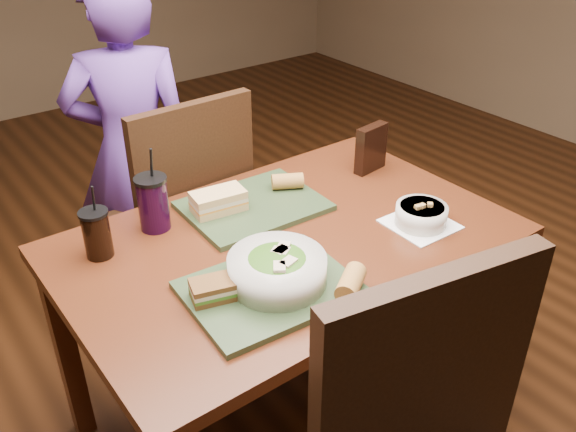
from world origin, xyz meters
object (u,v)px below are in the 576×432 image
object	(u,v)px
baguette_near	(351,283)
chip_bag	(371,148)
dining_table	(288,262)
salad_bowl	(277,268)
sandwich_far	(218,201)
sandwich_near	(213,290)
diner	(134,152)
cup_berry	(153,203)
soup_bowl	(421,215)
chair_far	(185,214)
cup_cola	(97,233)
tray_near	(270,289)
baguette_far	(287,181)
tray_far	(253,206)

from	to	relation	value
baguette_near	chip_bag	xyz separation A→B (m)	(0.54, 0.50, 0.04)
dining_table	chip_bag	bearing A→B (deg)	19.48
salad_bowl	sandwich_far	world-z (taller)	salad_bowl
sandwich_far	sandwich_near	bearing A→B (deg)	-123.38
diner	sandwich_far	size ratio (longest dim) A/B	8.06
cup_berry	soup_bowl	bearing A→B (deg)	-35.89
diner	cup_berry	bearing A→B (deg)	95.02
chair_far	cup_cola	distance (m)	0.59
dining_table	sandwich_far	xyz separation A→B (m)	(-0.10, 0.23, 0.14)
tray_near	sandwich_near	bearing A→B (deg)	161.02
dining_table	sandwich_far	world-z (taller)	sandwich_far
tray_near	baguette_far	bearing A→B (deg)	48.22
cup_berry	dining_table	bearing A→B (deg)	-44.24
tray_far	sandwich_near	xyz separation A→B (m)	(-0.35, -0.33, 0.03)
diner	tray_near	bearing A→B (deg)	107.02
tray_far	soup_bowl	world-z (taller)	soup_bowl
tray_far	salad_bowl	size ratio (longest dim) A/B	1.65
salad_bowl	tray_far	bearing A→B (deg)	64.25
baguette_far	chip_bag	bearing A→B (deg)	-6.65
chair_far	tray_far	bearing A→B (deg)	-80.71
dining_table	soup_bowl	xyz separation A→B (m)	(0.36, -0.19, 0.13)
dining_table	cup_cola	bearing A→B (deg)	153.34
dining_table	salad_bowl	bearing A→B (deg)	-133.59
chair_far	sandwich_far	xyz separation A→B (m)	(-0.05, -0.34, 0.22)
tray_far	chip_bag	bearing A→B (deg)	-2.61
diner	chip_bag	size ratio (longest dim) A/B	8.34
chair_far	sandwich_near	world-z (taller)	chair_far
dining_table	baguette_far	bearing A→B (deg)	53.29
chair_far	cup_berry	distance (m)	0.45
chair_far	diner	size ratio (longest dim) A/B	0.74
diner	chair_far	bearing A→B (deg)	116.09
cup_berry	diner	bearing A→B (deg)	71.25
baguette_far	baguette_near	bearing A→B (deg)	-111.06
tray_far	salad_bowl	distance (m)	0.42
cup_berry	chip_bag	xyz separation A→B (m)	(0.78, -0.10, -0.00)
salad_bowl	sandwich_near	world-z (taller)	salad_bowl
chair_far	tray_far	size ratio (longest dim) A/B	2.47
sandwich_far	cup_berry	size ratio (longest dim) A/B	0.66
sandwich_near	sandwich_far	size ratio (longest dim) A/B	0.71
sandwich_far	baguette_near	bearing A→B (deg)	-84.81
chair_far	salad_bowl	distance (m)	0.79
tray_near	cup_cola	distance (m)	0.51
baguette_far	cup_berry	size ratio (longest dim) A/B	0.39
tray_near	sandwich_far	bearing A→B (deg)	76.44
dining_table	soup_bowl	size ratio (longest dim) A/B	6.75
salad_bowl	diner	bearing A→B (deg)	84.60
sandwich_near	baguette_far	xyz separation A→B (m)	(0.50, 0.35, 0.00)
soup_bowl	baguette_near	distance (m)	0.43
cup_berry	tray_near	bearing A→B (deg)	-78.90
soup_bowl	sandwich_near	bearing A→B (deg)	175.64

